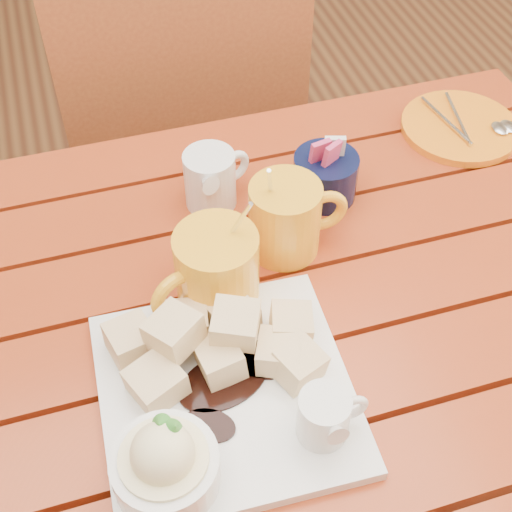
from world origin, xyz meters
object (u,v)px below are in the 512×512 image
object	(u,v)px
coffee_mug_left	(215,271)
chair_far	(182,139)
coffee_mug_right	(287,217)
dessert_plate	(215,398)
orange_saucer	(461,127)
table	(229,373)

from	to	relation	value
coffee_mug_left	chair_far	xyz separation A→B (m)	(0.08, 0.61, -0.28)
coffee_mug_left	coffee_mug_right	world-z (taller)	coffee_mug_left
dessert_plate	coffee_mug_left	distance (m)	0.16
coffee_mug_left	dessert_plate	bearing A→B (deg)	-126.88
dessert_plate	orange_saucer	distance (m)	0.62
dessert_plate	chair_far	size ratio (longest dim) A/B	0.31
chair_far	coffee_mug_right	bearing A→B (deg)	93.58
table	dessert_plate	xyz separation A→B (m)	(-0.04, -0.11, 0.14)
dessert_plate	orange_saucer	bearing A→B (deg)	36.88
table	coffee_mug_left	distance (m)	0.17
orange_saucer	table	bearing A→B (deg)	-150.24
table	coffee_mug_right	size ratio (longest dim) A/B	7.69
table	coffee_mug_left	bearing A→B (deg)	92.57
table	orange_saucer	bearing A→B (deg)	29.76
orange_saucer	chair_far	size ratio (longest dim) A/B	0.20
coffee_mug_right	chair_far	size ratio (longest dim) A/B	0.17
coffee_mug_left	orange_saucer	world-z (taller)	coffee_mug_left
coffee_mug_right	orange_saucer	world-z (taller)	coffee_mug_right
dessert_plate	coffee_mug_right	xyz separation A→B (m)	(0.15, 0.22, 0.02)
coffee_mug_left	orange_saucer	xyz separation A→B (m)	(0.46, 0.22, -0.05)
coffee_mug_right	chair_far	bearing A→B (deg)	94.84
orange_saucer	chair_far	world-z (taller)	chair_far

